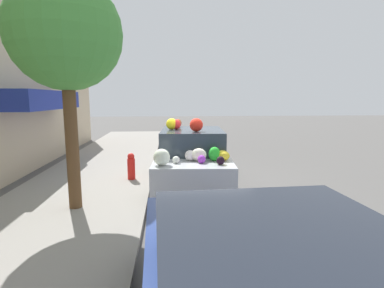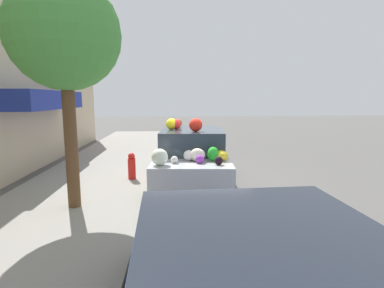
# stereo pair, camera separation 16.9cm
# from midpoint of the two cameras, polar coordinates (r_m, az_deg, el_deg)

# --- Properties ---
(ground_plane) EXTENTS (60.00, 60.00, 0.00)m
(ground_plane) POSITION_cam_midpoint_polar(r_m,az_deg,el_deg) (7.74, 1.05, -8.01)
(ground_plane) COLOR #565451
(sidewalk_curb) EXTENTS (24.00, 3.20, 0.11)m
(sidewalk_curb) POSITION_cam_midpoint_polar(r_m,az_deg,el_deg) (7.99, -18.81, -7.53)
(sidewalk_curb) COLOR gray
(sidewalk_curb) RESTS_ON ground
(street_tree) EXTENTS (2.05, 2.05, 4.30)m
(street_tree) POSITION_cam_midpoint_polar(r_m,az_deg,el_deg) (6.21, -22.38, 18.51)
(street_tree) COLOR brown
(street_tree) RESTS_ON sidewalk_curb
(fire_hydrant) EXTENTS (0.20, 0.20, 0.70)m
(fire_hydrant) POSITION_cam_midpoint_polar(r_m,az_deg,el_deg) (8.06, -10.82, -4.15)
(fire_hydrant) COLOR red
(fire_hydrant) RESTS_ON sidewalk_curb
(art_car) EXTENTS (4.10, 1.91, 1.78)m
(art_car) POSITION_cam_midpoint_polar(r_m,az_deg,el_deg) (7.49, 0.62, -2.50)
(art_car) COLOR #B7BABF
(art_car) RESTS_ON ground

